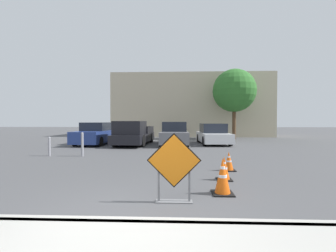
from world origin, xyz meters
name	(u,v)px	position (x,y,z in m)	size (l,w,h in m)	color
ground_plane	(163,148)	(0.00, 10.00, 0.00)	(96.00, 96.00, 0.00)	#4C4C4F
curb_lip	(120,224)	(0.00, 0.00, 0.07)	(24.85, 0.20, 0.14)	#ADAAA3
road_closed_sign	(174,166)	(0.78, 1.09, 0.72)	(1.07, 0.20, 1.37)	black
traffic_cone_nearest	(223,176)	(1.84, 1.67, 0.39)	(0.46, 0.46, 0.79)	black
traffic_cone_second	(224,169)	(2.12, 2.85, 0.31)	(0.40, 0.40, 0.64)	black
traffic_cone_third	(229,161)	(2.52, 4.03, 0.30)	(0.41, 0.41, 0.61)	black
parked_car_nearest	(96,134)	(-4.80, 12.14, 0.70)	(1.97, 4.41, 1.51)	navy
pickup_truck	(133,134)	(-2.09, 11.69, 0.72)	(2.21, 5.22, 1.61)	black
parked_car_second	(174,134)	(0.66, 12.08, 0.71)	(1.87, 4.57, 1.56)	slate
parked_car_third	(213,135)	(3.39, 12.65, 0.65)	(2.04, 4.22, 1.43)	silver
bollard_nearest	(82,144)	(-3.48, 6.79, 0.57)	(0.12, 0.12, 1.09)	gray
bollard_second	(49,146)	(-5.02, 6.79, 0.47)	(0.12, 0.12, 0.89)	gray
building_facade_backdrop	(191,106)	(2.38, 21.63, 3.26)	(16.52, 5.00, 6.53)	beige
street_tree_behind_lot	(234,91)	(5.91, 16.87, 4.30)	(3.79, 3.79, 6.21)	#513823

